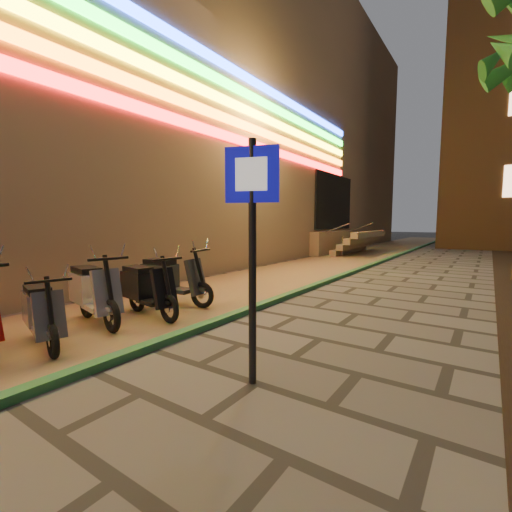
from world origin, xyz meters
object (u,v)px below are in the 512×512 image
Objects in this scene: pedestrian_sign at (252,228)px; scooter_9 at (170,279)px; scooter_7 at (92,292)px; scooter_6 at (41,313)px; scooter_8 at (145,288)px.

scooter_9 is at bearing 131.59° from pedestrian_sign.
scooter_6 is at bearing -55.44° from scooter_7.
scooter_7 reaches higher than scooter_6.
scooter_8 is at bearing 105.97° from scooter_6.
scooter_9 reaches higher than scooter_8.
scooter_7 is 0.88m from scooter_8.
scooter_7 is 1.06× the size of scooter_8.
pedestrian_sign is 1.48× the size of scooter_9.
scooter_6 is 1.08m from scooter_7.
pedestrian_sign is at bearing 27.38° from scooter_6.
pedestrian_sign is at bearing -10.63° from scooter_8.
scooter_7 is (-0.42, 1.00, 0.08)m from scooter_6.
scooter_8 reaches higher than scooter_6.
scooter_8 is at bearing -78.88° from scooter_9.
scooter_6 is 1.79m from scooter_8.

